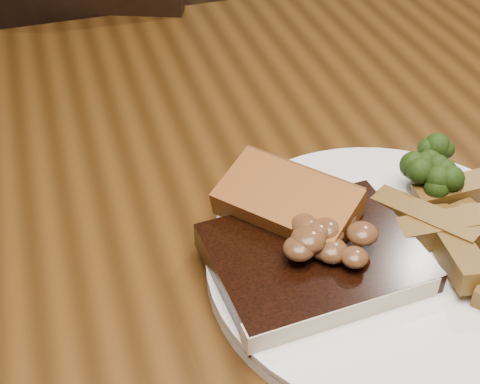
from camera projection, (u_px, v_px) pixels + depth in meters
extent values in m
cube|color=#45280D|center=(246.00, 248.00, 0.57)|extent=(1.60, 0.90, 0.04)
cube|color=black|center=(90.00, 117.00, 1.24)|extent=(0.56, 0.56, 0.04)
cylinder|color=black|center=(200.00, 163.00, 1.52)|extent=(0.04, 0.04, 0.43)
cylinder|color=black|center=(47.00, 157.00, 1.54)|extent=(0.04, 0.04, 0.43)
cylinder|color=black|center=(178.00, 277.00, 1.25)|extent=(0.04, 0.04, 0.43)
cube|color=black|center=(30.00, 44.00, 0.93)|extent=(0.42, 0.19, 0.46)
cylinder|color=white|center=(388.00, 264.00, 0.52)|extent=(0.32, 0.32, 0.01)
cube|color=black|center=(314.00, 259.00, 0.50)|extent=(0.16, 0.13, 0.02)
cube|color=beige|center=(342.00, 313.00, 0.46)|extent=(0.15, 0.02, 0.02)
cube|color=#934E1A|center=(286.00, 221.00, 0.53)|extent=(0.11, 0.12, 0.02)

